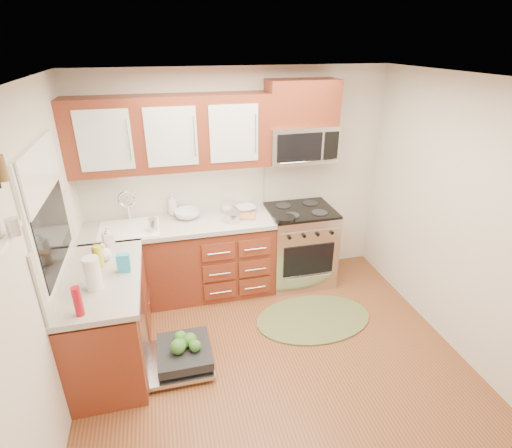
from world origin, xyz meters
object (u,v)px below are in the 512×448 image
object	(u,v)px
microwave	(301,143)
sink	(131,239)
dishwasher	(180,356)
bowl_a	(246,208)
rug	(313,319)
skillet	(285,218)
cutting_board	(242,216)
bowl_b	(187,214)
paper_towel_roll	(93,273)
upper_cabinets	(171,133)
stock_pot	(233,217)
range	(299,245)
cup	(227,209)

from	to	relation	value
microwave	sink	xyz separation A→B (m)	(-1.93, -0.13, -0.90)
dishwasher	bowl_a	size ratio (longest dim) A/B	3.10
rug	skillet	xyz separation A→B (m)	(-0.18, 0.56, 0.96)
cutting_board	bowl_b	size ratio (longest dim) A/B	1.07
cutting_board	paper_towel_roll	xyz separation A→B (m)	(-1.44, -1.11, 0.13)
upper_cabinets	stock_pot	size ratio (longest dim) A/B	11.60
bowl_a	skillet	bearing A→B (deg)	-50.65
cutting_board	stock_pot	bearing A→B (deg)	-141.77
sink	bowl_a	size ratio (longest dim) A/B	2.75
microwave	sink	world-z (taller)	microwave
microwave	skillet	world-z (taller)	microwave
sink	stock_pot	distance (m)	1.12
range	dishwasher	world-z (taller)	range
dishwasher	paper_towel_roll	world-z (taller)	paper_towel_roll
stock_pot	cup	xyz separation A→B (m)	(-0.02, 0.25, -0.01)
range	sink	bearing A→B (deg)	-179.70
microwave	range	bearing A→B (deg)	-90.00
bowl_a	range	bearing A→B (deg)	-15.23
rug	bowl_a	distance (m)	1.46
paper_towel_roll	bowl_a	xyz separation A→B (m)	(1.52, 1.27, -0.11)
range	cutting_board	size ratio (longest dim) A/B	3.06
rug	paper_towel_roll	size ratio (longest dim) A/B	4.48
microwave	stock_pot	size ratio (longest dim) A/B	4.30
upper_cabinets	paper_towel_roll	size ratio (longest dim) A/B	7.35
range	microwave	world-z (taller)	microwave
skillet	bowl_a	size ratio (longest dim) A/B	1.02
sink	bowl_a	distance (m)	1.33
range	cup	distance (m)	1.00
stock_pot	cup	distance (m)	0.25
upper_cabinets	cup	bearing A→B (deg)	2.21
stock_pot	cup	size ratio (longest dim) A/B	1.51
bowl_b	stock_pot	bearing A→B (deg)	-24.55
microwave	rug	size ratio (longest dim) A/B	0.61
range	dishwasher	distance (m)	1.95
cutting_board	paper_towel_roll	size ratio (longest dim) A/B	1.11
dishwasher	rug	xyz separation A→B (m)	(1.44, 0.32, -0.09)
stock_pot	cutting_board	distance (m)	0.16
stock_pot	range	bearing A→B (deg)	6.02
stock_pot	paper_towel_roll	size ratio (longest dim) A/B	0.63
upper_cabinets	range	distance (m)	1.99
sink	skillet	world-z (taller)	skillet
stock_pot	cutting_board	world-z (taller)	stock_pot
dishwasher	rug	bearing A→B (deg)	12.62
stock_pot	rug	bearing A→B (deg)	-44.83
cutting_board	bowl_a	size ratio (longest dim) A/B	1.38
upper_cabinets	sink	world-z (taller)	upper_cabinets
bowl_b	dishwasher	bearing A→B (deg)	-100.70
stock_pot	bowl_a	xyz separation A→B (m)	(0.20, 0.26, -0.03)
sink	paper_towel_roll	bearing A→B (deg)	-101.30
sink	bowl_a	world-z (taller)	bowl_a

